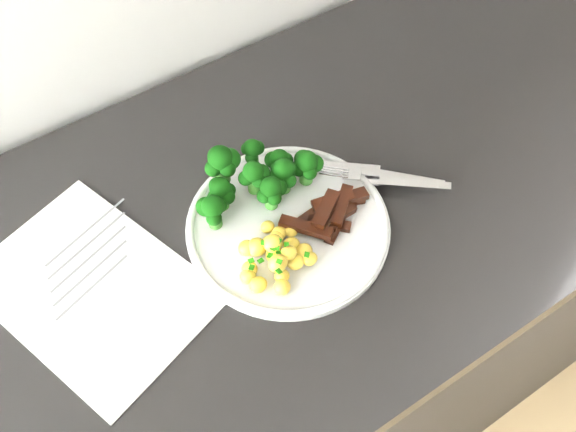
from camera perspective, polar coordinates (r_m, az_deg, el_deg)
The scene contains 8 objects.
counter at distance 1.26m, azimuth -1.63°, elevation -12.43°, with size 2.43×0.61×0.91m.
recipe_paper at distance 0.84m, azimuth -16.88°, elevation -6.14°, with size 0.28×0.34×0.00m.
plate at distance 0.85m, azimuth -0.00°, elevation -0.85°, with size 0.27×0.27×0.02m.
broccoli at distance 0.85m, azimuth -2.90°, elevation 3.62°, with size 0.18×0.11×0.07m.
potatoes at distance 0.81m, azimuth -1.14°, elevation -3.48°, with size 0.10×0.10×0.04m.
beef_strips at distance 0.85m, azimuth 3.88°, elevation 0.36°, with size 0.13×0.07×0.03m.
fork at distance 0.89m, azimuth 8.82°, elevation 3.14°, with size 0.14×0.13×0.02m.
knife at distance 0.90m, azimuth 8.85°, elevation 3.46°, with size 0.17×0.16×0.02m.
Camera 1 is at (-0.19, 1.26, 1.63)m, focal length 40.17 mm.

